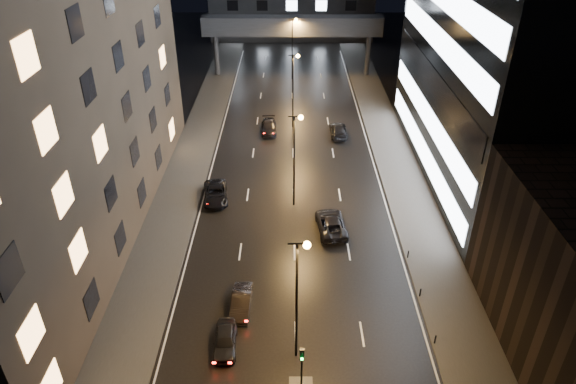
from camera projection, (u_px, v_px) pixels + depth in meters
name	position (u px, v px, depth m)	size (l,w,h in m)	color
ground	(293.00, 153.00, 64.24)	(160.00, 160.00, 0.00)	black
sidewalk_left	(187.00, 172.00, 59.96)	(5.00, 110.00, 0.15)	#383533
sidewalk_right	(400.00, 172.00, 59.91)	(5.00, 110.00, 0.15)	#383533
building_left	(9.00, 18.00, 40.22)	(15.00, 48.00, 40.00)	#2D2319
skybridge	(292.00, 27.00, 85.53)	(30.00, 3.00, 10.00)	#333335
traffic_signal_near	(302.00, 365.00, 32.31)	(0.28, 0.34, 4.40)	black
bollard_row	(444.00, 368.00, 35.38)	(0.12, 25.12, 0.90)	black
streetlight_near	(299.00, 287.00, 33.53)	(1.45, 0.50, 10.15)	black
streetlight_mid_a	(296.00, 149.00, 50.62)	(1.45, 0.50, 10.15)	black
streetlight_mid_b	(294.00, 81.00, 67.70)	(1.45, 0.50, 10.15)	black
streetlight_far	(293.00, 41.00, 84.78)	(1.45, 0.50, 10.15)	black
car_away_a	(225.00, 340.00, 37.22)	(1.62, 4.02, 1.37)	black
car_away_b	(241.00, 302.00, 40.57)	(1.47, 4.21, 1.39)	black
car_away_c	(216.00, 193.00, 54.55)	(2.47, 5.36, 1.49)	black
car_away_d	(269.00, 127.00, 69.23)	(2.05, 5.03, 1.46)	black
car_toward_a	(331.00, 223.00, 49.70)	(2.59, 5.61, 1.56)	black
car_toward_b	(338.00, 130.00, 68.28)	(2.15, 5.29, 1.54)	black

